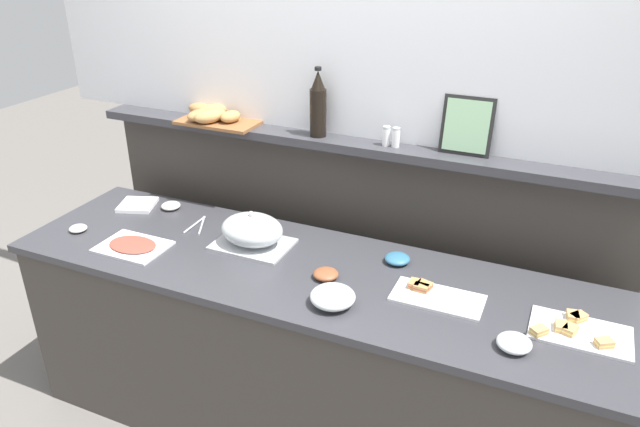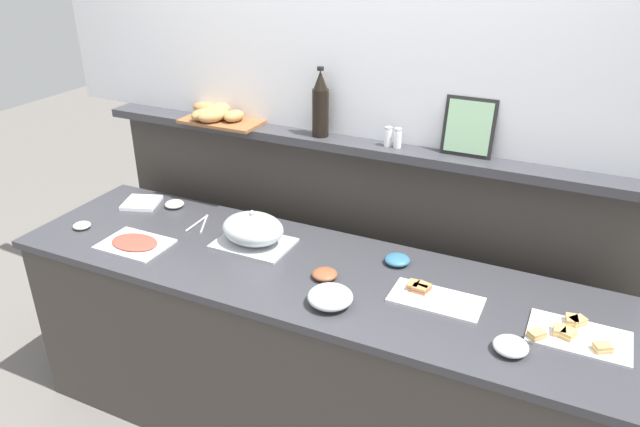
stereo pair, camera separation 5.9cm
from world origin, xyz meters
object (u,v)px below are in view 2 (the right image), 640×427
object	(u,v)px
wine_bottle_dark	(320,106)
pepper_shaker	(398,138)
condiment_bowl_dark	(325,274)
bread_basket	(218,115)
cold_cuts_platter	(135,243)
salt_shaker	(388,137)
sandwich_platter_front	(432,297)
glass_bowl_medium	(330,298)
glass_bowl_large	(511,347)
condiment_bowl_red	(82,225)
framed_picture	(469,127)
serving_tongs	(201,223)
napkin_stack	(142,203)
condiment_bowl_teal	(174,204)
sandwich_platter_side	(576,335)
serving_cloche	(253,230)
condiment_bowl_cream	(397,260)

from	to	relation	value
wine_bottle_dark	pepper_shaker	size ratio (longest dim) A/B	3.63
condiment_bowl_dark	bread_basket	bearing A→B (deg)	149.26
cold_cuts_platter	salt_shaker	xyz separation A→B (m)	(0.96, 0.61, 0.45)
sandwich_platter_front	glass_bowl_medium	size ratio (longest dim) A/B	2.01
glass_bowl_large	condiment_bowl_red	distance (m)	1.98
glass_bowl_large	framed_picture	distance (m)	0.93
condiment_bowl_dark	serving_tongs	distance (m)	0.76
glass_bowl_large	napkin_stack	xyz separation A→B (m)	(-1.91, 0.39, -0.01)
condiment_bowl_teal	condiment_bowl_red	bearing A→B (deg)	-123.39
condiment_bowl_dark	condiment_bowl_red	size ratio (longest dim) A/B	1.27
pepper_shaker	wine_bottle_dark	bearing A→B (deg)	179.98
sandwich_platter_side	glass_bowl_large	xyz separation A→B (m)	(-0.19, -0.18, 0.01)
glass_bowl_large	salt_shaker	world-z (taller)	salt_shaker
condiment_bowl_teal	pepper_shaker	xyz separation A→B (m)	(1.09, 0.21, 0.44)
serving_tongs	framed_picture	world-z (taller)	framed_picture
salt_shaker	framed_picture	xyz separation A→B (m)	(0.34, 0.04, 0.08)
glass_bowl_medium	condiment_bowl_red	size ratio (longest dim) A/B	2.11
cold_cuts_platter	condiment_bowl_red	bearing A→B (deg)	176.05
napkin_stack	wine_bottle_dark	world-z (taller)	wine_bottle_dark
condiment_bowl_teal	napkin_stack	distance (m)	0.18
napkin_stack	salt_shaker	world-z (taller)	salt_shaker
serving_cloche	bread_basket	size ratio (longest dim) A/B	0.82
serving_cloche	napkin_stack	xyz separation A→B (m)	(-0.74, 0.12, -0.06)
sandwich_platter_side	pepper_shaker	bearing A→B (deg)	150.52
condiment_bowl_red	bread_basket	xyz separation A→B (m)	(0.42, 0.57, 0.44)
serving_cloche	wine_bottle_dark	distance (m)	0.64
sandwich_platter_front	napkin_stack	bearing A→B (deg)	172.95
sandwich_platter_front	serving_tongs	distance (m)	1.19
glass_bowl_large	condiment_bowl_red	world-z (taller)	glass_bowl_large
sandwich_platter_side	salt_shaker	xyz separation A→B (m)	(-0.88, 0.47, 0.45)
condiment_bowl_teal	condiment_bowl_red	size ratio (longest dim) A/B	1.17
sandwich_platter_side	sandwich_platter_front	size ratio (longest dim) A/B	0.98
salt_shaker	sandwich_platter_side	bearing A→B (deg)	-28.24
pepper_shaker	framed_picture	size ratio (longest dim) A/B	0.36
glass_bowl_large	glass_bowl_medium	size ratio (longest dim) A/B	0.69
sandwich_platter_front	wine_bottle_dark	size ratio (longest dim) A/B	1.10
sandwich_platter_side	sandwich_platter_front	bearing A→B (deg)	178.09
condiment_bowl_dark	condiment_bowl_red	world-z (taller)	condiment_bowl_dark
serving_tongs	salt_shaker	world-z (taller)	salt_shaker
glass_bowl_large	condiment_bowl_cream	bearing A→B (deg)	143.83
glass_bowl_medium	sandwich_platter_side	bearing A→B (deg)	12.19
condiment_bowl_dark	pepper_shaker	world-z (taller)	pepper_shaker
napkin_stack	wine_bottle_dark	size ratio (longest dim) A/B	0.54
condiment_bowl_red	bread_basket	world-z (taller)	bread_basket
condiment_bowl_cream	wine_bottle_dark	world-z (taller)	wine_bottle_dark
condiment_bowl_teal	pepper_shaker	size ratio (longest dim) A/B	1.10
serving_cloche	glass_bowl_large	xyz separation A→B (m)	(1.17, -0.27, -0.05)
cold_cuts_platter	wine_bottle_dark	bearing A→B (deg)	44.30
serving_cloche	glass_bowl_medium	bearing A→B (deg)	-28.84
wine_bottle_dark	pepper_shaker	distance (m)	0.38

